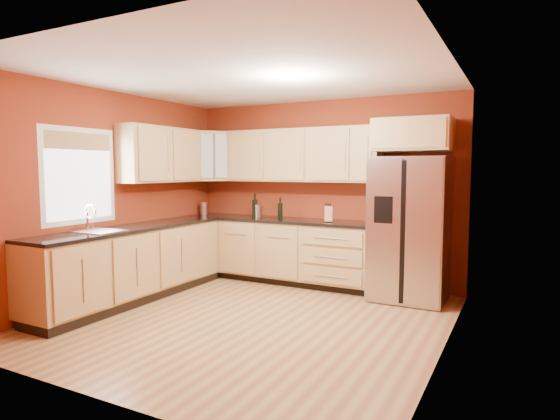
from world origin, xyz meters
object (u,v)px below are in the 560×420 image
object	(u,v)px
canister_left	(204,208)
knife_block	(329,214)
wine_bottle_a	(280,208)
soap_dispenser	(369,215)
refrigerator	(410,229)

from	to	relation	value
canister_left	knife_block	bearing A→B (deg)	-1.36
canister_left	knife_block	size ratio (longest dim) A/B	0.93
wine_bottle_a	soap_dispenser	bearing A→B (deg)	-0.53
wine_bottle_a	knife_block	bearing A→B (deg)	-5.77
knife_block	soap_dispenser	bearing A→B (deg)	-12.64
knife_block	soap_dispenser	size ratio (longest dim) A/B	0.97
knife_block	wine_bottle_a	bearing A→B (deg)	154.51
knife_block	soap_dispenser	distance (m)	0.54
refrigerator	wine_bottle_a	world-z (taller)	refrigerator
refrigerator	soap_dispenser	distance (m)	0.57
refrigerator	wine_bottle_a	bearing A→B (deg)	177.23
refrigerator	soap_dispenser	size ratio (longest dim) A/B	8.37
refrigerator	canister_left	world-z (taller)	refrigerator
knife_block	canister_left	bearing A→B (deg)	158.93
wine_bottle_a	soap_dispenser	xyz separation A→B (m)	(1.31, -0.01, -0.05)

